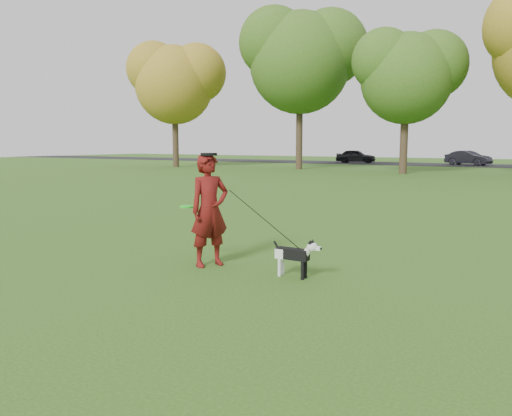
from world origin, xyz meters
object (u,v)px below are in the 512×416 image
Objects in this scene: dog at (296,253)px; car_left at (356,156)px; car_mid at (468,158)px; man at (210,210)px.

dog is 42.20m from car_left.
car_left is at bearing 109.04° from car_mid.
man reaches higher than car_left.
car_mid is at bearing 29.37° from man.
car_left is 10.07m from car_mid.
car_left reaches higher than dog.
man is at bearing -178.48° from dog.
man is at bearing -158.84° from car_mid.
man is 0.47× the size of car_mid.
car_mid reaches higher than dog.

